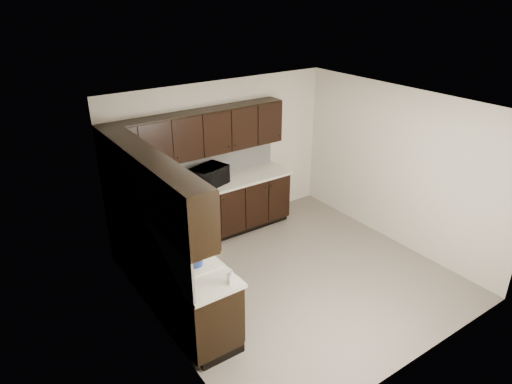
# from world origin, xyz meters

# --- Properties ---
(floor) EXTENTS (4.00, 4.00, 0.00)m
(floor) POSITION_xyz_m (0.00, 0.00, 0.00)
(floor) COLOR gray
(floor) RESTS_ON ground
(ceiling) EXTENTS (4.00, 4.00, 0.00)m
(ceiling) POSITION_xyz_m (0.00, 0.00, 2.50)
(ceiling) COLOR white
(ceiling) RESTS_ON wall_back
(wall_back) EXTENTS (4.00, 0.02, 2.50)m
(wall_back) POSITION_xyz_m (0.00, 2.00, 1.25)
(wall_back) COLOR beige
(wall_back) RESTS_ON floor
(wall_left) EXTENTS (0.02, 4.00, 2.50)m
(wall_left) POSITION_xyz_m (-2.00, 0.00, 1.25)
(wall_left) COLOR beige
(wall_left) RESTS_ON floor
(wall_right) EXTENTS (0.02, 4.00, 2.50)m
(wall_right) POSITION_xyz_m (2.00, 0.00, 1.25)
(wall_right) COLOR beige
(wall_right) RESTS_ON floor
(wall_front) EXTENTS (4.00, 0.02, 2.50)m
(wall_front) POSITION_xyz_m (0.00, -2.00, 1.25)
(wall_front) COLOR beige
(wall_front) RESTS_ON floor
(lower_cabinets) EXTENTS (3.00, 2.80, 0.90)m
(lower_cabinets) POSITION_xyz_m (-1.01, 1.11, 0.41)
(lower_cabinets) COLOR black
(lower_cabinets) RESTS_ON floor
(countertop) EXTENTS (3.03, 2.83, 0.04)m
(countertop) POSITION_xyz_m (-1.01, 1.11, 0.92)
(countertop) COLOR beige
(countertop) RESTS_ON lower_cabinets
(backsplash) EXTENTS (3.00, 2.80, 0.48)m
(backsplash) POSITION_xyz_m (-1.22, 1.32, 1.18)
(backsplash) COLOR #BBBCB7
(backsplash) RESTS_ON countertop
(upper_cabinets) EXTENTS (3.00, 2.80, 0.70)m
(upper_cabinets) POSITION_xyz_m (-1.10, 1.20, 1.77)
(upper_cabinets) COLOR black
(upper_cabinets) RESTS_ON wall_back
(dishwasher) EXTENTS (0.58, 0.04, 0.78)m
(dishwasher) POSITION_xyz_m (-0.70, 1.41, 0.55)
(dishwasher) COLOR beige
(dishwasher) RESTS_ON lower_cabinets
(sink) EXTENTS (0.54, 0.82, 0.42)m
(sink) POSITION_xyz_m (-1.68, -0.01, 0.88)
(sink) COLOR beige
(sink) RESTS_ON countertop
(microwave) EXTENTS (0.65, 0.53, 0.31)m
(microwave) POSITION_xyz_m (-0.41, 1.70, 1.10)
(microwave) COLOR black
(microwave) RESTS_ON countertop
(soap_bottle_a) EXTENTS (0.08, 0.08, 0.17)m
(soap_bottle_a) POSITION_xyz_m (-1.49, -0.70, 1.02)
(soap_bottle_a) COLOR gray
(soap_bottle_a) RESTS_ON countertop
(soap_bottle_b) EXTENTS (0.11, 0.11, 0.24)m
(soap_bottle_b) POSITION_xyz_m (-1.85, 1.04, 1.06)
(soap_bottle_b) COLOR gray
(soap_bottle_b) RESTS_ON countertop
(toaster_oven) EXTENTS (0.42, 0.36, 0.22)m
(toaster_oven) POSITION_xyz_m (-1.10, 1.72, 1.05)
(toaster_oven) COLOR silver
(toaster_oven) RESTS_ON countertop
(storage_bin) EXTENTS (0.53, 0.46, 0.17)m
(storage_bin) POSITION_xyz_m (-1.70, 0.11, 1.03)
(storage_bin) COLOR silver
(storage_bin) RESTS_ON countertop
(blue_pitcher) EXTENTS (0.19, 0.19, 0.26)m
(blue_pitcher) POSITION_xyz_m (-1.67, -0.20, 1.07)
(blue_pitcher) COLOR navy
(blue_pitcher) RESTS_ON countertop
(teal_tumbler) EXTENTS (0.11, 0.11, 0.21)m
(teal_tumbler) POSITION_xyz_m (-1.48, 1.35, 1.05)
(teal_tumbler) COLOR #0C887B
(teal_tumbler) RESTS_ON countertop
(paper_towel_roll) EXTENTS (0.15, 0.15, 0.28)m
(paper_towel_roll) POSITION_xyz_m (-1.56, 1.29, 1.08)
(paper_towel_roll) COLOR white
(paper_towel_roll) RESTS_ON countertop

